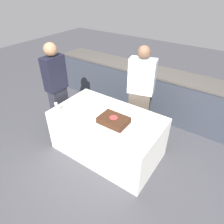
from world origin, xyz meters
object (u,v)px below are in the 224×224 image
at_px(wine_glass, 56,106).
at_px(cake, 114,120).
at_px(person_seated_left, 57,89).
at_px(plate_stack, 77,102).
at_px(person_cutting_cake, 140,94).

bearing_deg(wine_glass, cake, 17.87).
bearing_deg(person_seated_left, plate_stack, -89.07).
bearing_deg(cake, plate_stack, 172.88).
relative_size(wine_glass, person_seated_left, 0.10).
xyz_separation_m(plate_stack, person_seated_left, (-0.44, -0.01, 0.11)).
bearing_deg(plate_stack, person_seated_left, -179.07).
xyz_separation_m(person_cutting_cake, person_seated_left, (-1.23, -0.70, 0.02)).
bearing_deg(cake, person_seated_left, 175.78).
relative_size(cake, person_cutting_cake, 0.27).
height_order(plate_stack, person_cutting_cake, person_cutting_cake).
relative_size(plate_stack, wine_glass, 1.38).
distance_m(cake, plate_stack, 0.79).
relative_size(plate_stack, person_cutting_cake, 0.15).
bearing_deg(person_seated_left, cake, -94.22).
xyz_separation_m(cake, person_cutting_cake, (-0.00, 0.79, 0.07)).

